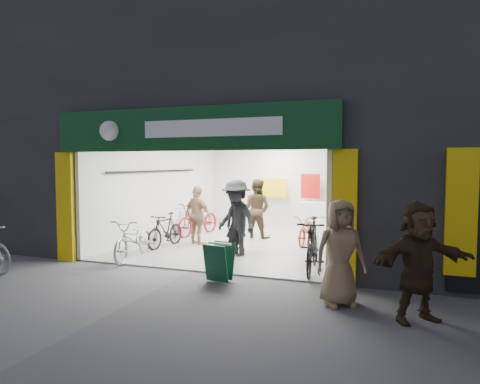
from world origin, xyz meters
The scene contains 16 objects.
ground centered at (0.00, 0.00, 0.00)m, with size 60.00×60.00×0.00m, color #56565B.
building centered at (0.91, 4.99, 4.31)m, with size 17.00×10.27×8.00m.
bike_left_front centered at (-1.80, 0.60, 0.50)m, with size 0.67×1.91×1.00m, color #A2A3A7.
bike_left_midfront centered at (-1.80, 2.12, 0.49)m, with size 0.46×1.62×0.97m, color black.
bike_left_midback centered at (-1.80, 4.24, 0.54)m, with size 0.72×2.05×1.08m, color maroon.
bike_left_back centered at (-2.44, 4.55, 0.47)m, with size 0.44×1.56×0.94m, color silver.
bike_right_front centered at (2.50, 0.80, 0.59)m, with size 0.55×1.96×1.18m, color black.
bike_right_mid centered at (1.80, 3.91, 0.43)m, with size 0.57×1.62×0.85m, color maroon.
bike_right_back centered at (2.50, 3.27, 0.51)m, with size 0.48×1.70×1.02m, color #A5A5AA.
customer_a centered at (0.37, 1.89, 0.76)m, with size 0.56×0.37×1.53m, color black.
customer_b centered at (0.12, 4.40, 0.93)m, with size 0.90×0.70×1.86m, color #3B2D1B.
customer_c centered at (0.43, 1.73, 0.97)m, with size 1.25×0.72×1.93m, color black.
customer_d centered at (-1.10, 2.71, 0.86)m, with size 1.00×0.42×1.71m, color #947756.
pedestrian_near centered at (3.30, -1.12, 0.87)m, with size 0.85×0.56×1.75m, color #80694A.
pedestrian_far centered at (4.46, -1.49, 0.89)m, with size 1.65×0.53×1.78m, color #342417.
sandwich_board centered at (0.90, -0.50, 0.42)m, with size 0.54×0.55×0.75m.
Camera 1 is at (4.09, -8.19, 2.33)m, focal length 32.00 mm.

